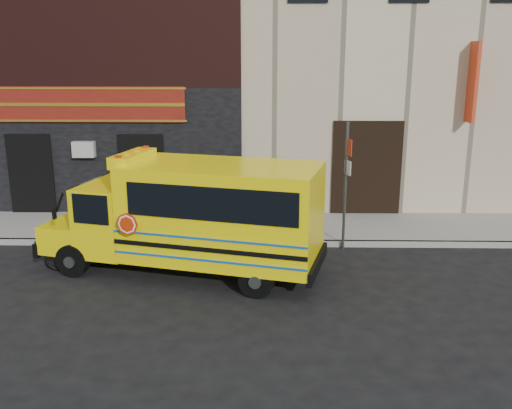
{
  "coord_description": "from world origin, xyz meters",
  "views": [
    {
      "loc": [
        0.78,
        -12.49,
        5.29
      ],
      "look_at": [
        0.52,
        1.85,
        1.4
      ],
      "focal_mm": 40.0,
      "sensor_mm": 36.0,
      "label": 1
    }
  ],
  "objects_px": {
    "cyclist": "(80,235)",
    "sign_pole": "(346,181)",
    "bicycle": "(78,251)",
    "school_bus": "(196,214)"
  },
  "relations": [
    {
      "from": "school_bus",
      "to": "bicycle",
      "type": "bearing_deg",
      "value": 175.81
    },
    {
      "from": "school_bus",
      "to": "cyclist",
      "type": "height_order",
      "value": "school_bus"
    },
    {
      "from": "bicycle",
      "to": "cyclist",
      "type": "relative_size",
      "value": 0.86
    },
    {
      "from": "school_bus",
      "to": "bicycle",
      "type": "relative_size",
      "value": 4.59
    },
    {
      "from": "sign_pole",
      "to": "bicycle",
      "type": "xyz_separation_m",
      "value": [
        -6.8,
        -1.62,
        -1.43
      ]
    },
    {
      "from": "sign_pole",
      "to": "bicycle",
      "type": "relative_size",
      "value": 2.22
    },
    {
      "from": "sign_pole",
      "to": "bicycle",
      "type": "distance_m",
      "value": 7.14
    },
    {
      "from": "cyclist",
      "to": "sign_pole",
      "type": "bearing_deg",
      "value": -94.27
    },
    {
      "from": "bicycle",
      "to": "cyclist",
      "type": "height_order",
      "value": "cyclist"
    },
    {
      "from": "school_bus",
      "to": "sign_pole",
      "type": "height_order",
      "value": "sign_pole"
    }
  ]
}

